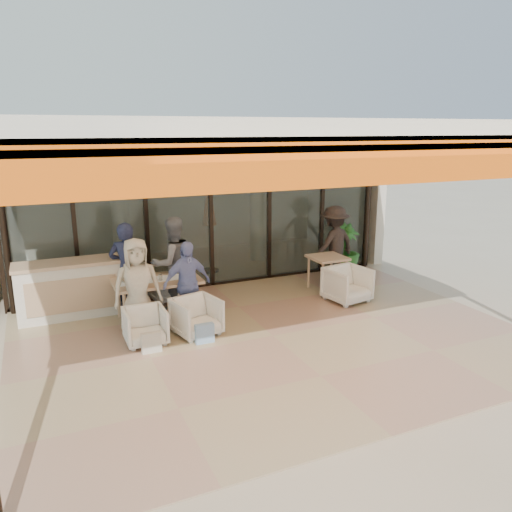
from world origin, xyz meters
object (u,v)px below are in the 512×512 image
at_px(chair_far_left, 124,289).
at_px(host_counter, 71,289).
at_px(diner_cream, 137,286).
at_px(dining_table, 156,282).
at_px(side_chair, 348,283).
at_px(chair_near_left, 145,324).
at_px(diner_navy, 127,269).
at_px(diner_grey, 173,263).
at_px(potted_palm, 345,248).
at_px(side_table, 327,261).
at_px(chair_far_right, 167,283).
at_px(chair_near_right, 196,315).
at_px(diner_periwinkle, 187,284).
at_px(standing_woman, 334,244).

bearing_deg(chair_far_left, host_counter, -3.43).
bearing_deg(host_counter, diner_cream, -51.20).
relative_size(host_counter, dining_table, 1.23).
xyz_separation_m(diner_cream, side_chair, (4.02, -0.14, -0.42)).
bearing_deg(diner_cream, chair_near_left, -90.16).
height_order(dining_table, diner_navy, diner_navy).
relative_size(diner_grey, potted_palm, 1.43).
relative_size(diner_grey, side_table, 2.35).
height_order(host_counter, diner_navy, diner_navy).
bearing_deg(chair_near_left, host_counter, 120.02).
height_order(chair_far_right, diner_cream, diner_cream).
bearing_deg(host_counter, side_table, -6.73).
bearing_deg(chair_near_left, diner_cream, 90.45).
bearing_deg(side_chair, diner_grey, 152.10).
bearing_deg(chair_far_left, chair_near_right, 98.63).
relative_size(chair_far_left, side_chair, 0.87).
bearing_deg(diner_periwinkle, host_counter, 136.48).
xyz_separation_m(chair_near_right, side_chair, (3.18, 0.36, 0.03)).
distance_m(diner_periwinkle, side_chair, 3.21).
bearing_deg(chair_near_right, dining_table, 101.14).
distance_m(dining_table, side_chair, 3.67).
distance_m(chair_near_left, diner_periwinkle, 1.06).
bearing_deg(diner_navy, potted_palm, -151.00).
distance_m(chair_near_left, potted_palm, 5.47).
bearing_deg(potted_palm, dining_table, -167.03).
bearing_deg(chair_far_right, diner_cream, 49.11).
height_order(chair_far_right, diner_navy, diner_navy).
bearing_deg(diner_cream, chair_far_right, 58.88).
height_order(diner_cream, diner_periwinkle, diner_cream).
bearing_deg(chair_far_right, side_table, 156.14).
height_order(diner_grey, standing_woman, diner_grey).
xyz_separation_m(host_counter, diner_grey, (1.80, -0.30, 0.34)).
bearing_deg(potted_palm, host_counter, -176.86).
xyz_separation_m(chair_far_left, standing_woman, (4.52, -0.26, 0.51)).
height_order(chair_far_left, side_chair, side_chair).
bearing_deg(potted_palm, chair_near_right, -154.37).
bearing_deg(side_chair, potted_palm, 48.16).
relative_size(side_table, side_chair, 0.97).
height_order(dining_table, potted_palm, potted_palm).
relative_size(chair_far_left, potted_palm, 0.55).
height_order(chair_near_left, side_table, side_table).
distance_m(chair_far_right, diner_navy, 1.10).
bearing_deg(chair_near_left, dining_table, 67.16).
bearing_deg(chair_far_right, standing_woman, 166.09).
bearing_deg(diner_navy, chair_far_right, -127.31).
relative_size(host_counter, diner_cream, 1.15).
relative_size(diner_grey, diner_periwinkle, 1.18).
height_order(dining_table, side_chair, dining_table).
bearing_deg(diner_cream, chair_near_right, -30.92).
distance_m(chair_near_left, standing_woman, 4.84).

